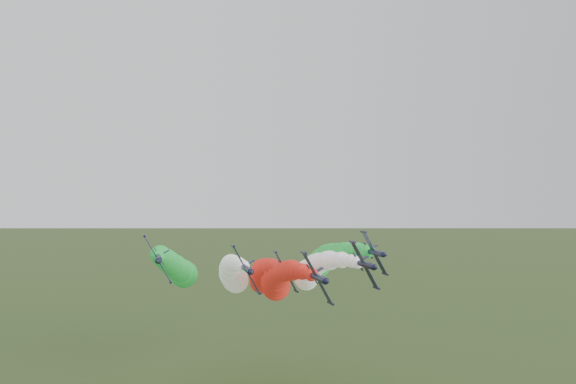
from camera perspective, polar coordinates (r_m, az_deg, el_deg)
The scene contains 6 objects.
jet_lead at distance 135.91m, azimuth -1.05°, elevation -8.92°, with size 14.34×75.15×19.51m.
jet_inner_left at distance 143.72m, azimuth -5.60°, elevation -8.30°, with size 13.93×74.74×19.09m.
jet_inner_right at distance 144.72m, azimuth 2.38°, elevation -8.04°, with size 13.94×74.75×19.10m.
jet_outer_left at distance 147.38m, azimuth -11.40°, elevation -7.48°, with size 14.35×75.16×19.51m.
jet_outer_right at distance 153.17m, azimuth 3.40°, elevation -7.17°, with size 13.81×74.62×18.98m.
jet_trail at distance 160.51m, azimuth -2.65°, elevation -8.42°, with size 14.42×75.23×19.59m.
Camera 1 is at (-26.41, -88.75, 52.24)m, focal length 35.00 mm.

